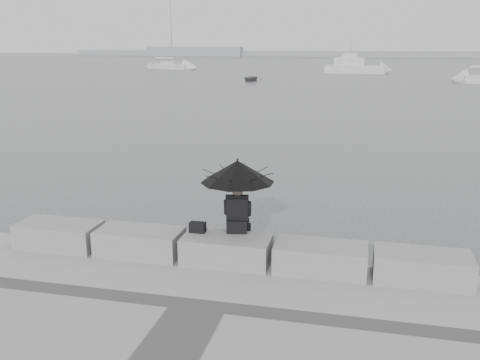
% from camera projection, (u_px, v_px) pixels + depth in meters
% --- Properties ---
extents(ground, '(360.00, 360.00, 0.00)m').
position_uv_depth(ground, '(233.00, 278.00, 10.35)').
color(ground, '#424547').
rests_on(ground, ground).
extents(stone_block_far_left, '(1.60, 0.80, 0.50)m').
position_uv_depth(stone_block_far_left, '(59.00, 235.00, 10.49)').
color(stone_block_far_left, gray).
rests_on(stone_block_far_left, promenade).
extents(stone_block_left, '(1.60, 0.80, 0.50)m').
position_uv_depth(stone_block_left, '(140.00, 242.00, 10.11)').
color(stone_block_left, gray).
rests_on(stone_block_left, promenade).
extents(stone_block_centre, '(1.60, 0.80, 0.50)m').
position_uv_depth(stone_block_centre, '(227.00, 250.00, 9.73)').
color(stone_block_centre, gray).
rests_on(stone_block_centre, promenade).
extents(stone_block_right, '(1.60, 0.80, 0.50)m').
position_uv_depth(stone_block_right, '(320.00, 258.00, 9.36)').
color(stone_block_right, gray).
rests_on(stone_block_right, promenade).
extents(stone_block_far_right, '(1.60, 0.80, 0.50)m').
position_uv_depth(stone_block_far_right, '(422.00, 267.00, 8.98)').
color(stone_block_far_right, gray).
rests_on(stone_block_far_right, promenade).
extents(seated_person, '(1.36, 1.36, 1.39)m').
position_uv_depth(seated_person, '(237.00, 178.00, 9.72)').
color(seated_person, black).
rests_on(seated_person, stone_block_centre).
extents(bag, '(0.29, 0.17, 0.19)m').
position_uv_depth(bag, '(198.00, 227.00, 9.90)').
color(bag, black).
rests_on(bag, stone_block_centre).
extents(distant_landmass, '(180.00, 8.00, 2.80)m').
position_uv_depth(distant_landmass, '(332.00, 54.00, 157.50)').
color(distant_landmass, gray).
rests_on(distant_landmass, ground).
extents(sailboat_left, '(7.90, 4.32, 12.90)m').
position_uv_depth(sailboat_left, '(170.00, 66.00, 87.94)').
color(sailboat_left, silver).
rests_on(sailboat_left, ground).
extents(motor_cruiser, '(8.73, 3.72, 4.50)m').
position_uv_depth(motor_cruiser, '(356.00, 67.00, 75.93)').
color(motor_cruiser, silver).
rests_on(motor_cruiser, ground).
extents(dinghy, '(3.39, 1.58, 0.56)m').
position_uv_depth(dinghy, '(251.00, 78.00, 61.85)').
color(dinghy, gray).
rests_on(dinghy, ground).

